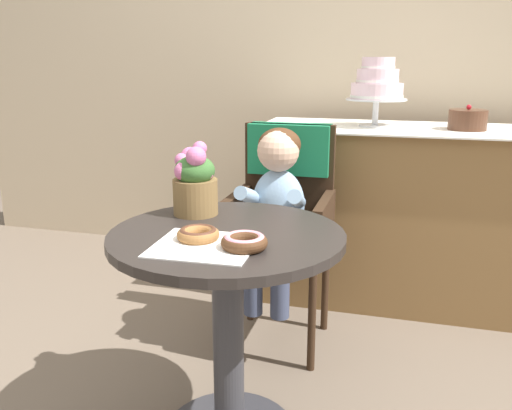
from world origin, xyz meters
TOP-DOWN VIEW (x-y plane):
  - back_wall at (0.00, 1.85)m, footprint 4.80×0.10m
  - cafe_table at (0.00, 0.00)m, footprint 0.72×0.72m
  - wicker_chair at (0.01, 0.75)m, footprint 0.42×0.45m
  - seated_child at (0.01, 0.59)m, footprint 0.27×0.32m
  - paper_napkin at (-0.02, -0.14)m, footprint 0.29×0.27m
  - donut_front at (-0.05, -0.10)m, footprint 0.12×0.12m
  - donut_mid at (0.09, -0.13)m, footprint 0.13×0.13m
  - flower_vase at (-0.17, 0.16)m, footprint 0.15×0.15m
  - display_counter at (0.55, 1.30)m, footprint 1.56×0.62m
  - tiered_cake_stand at (0.35, 1.30)m, footprint 0.30×0.30m
  - round_layer_cake at (0.78, 1.28)m, footprint 0.18×0.18m

SIDE VIEW (x-z plane):
  - display_counter at x=0.55m, z-range 0.00..0.90m
  - cafe_table at x=0.00m, z-range 0.15..0.87m
  - wicker_chair at x=0.01m, z-range 0.16..1.12m
  - seated_child at x=0.01m, z-range 0.31..1.04m
  - paper_napkin at x=-0.02m, z-range 0.72..0.72m
  - donut_front at x=-0.05m, z-range 0.72..0.76m
  - donut_mid at x=0.09m, z-range 0.72..0.76m
  - flower_vase at x=-0.17m, z-range 0.71..0.96m
  - round_layer_cake at x=0.78m, z-range 0.89..1.01m
  - tiered_cake_stand at x=0.35m, z-range 0.94..1.27m
  - back_wall at x=0.00m, z-range 0.00..2.70m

